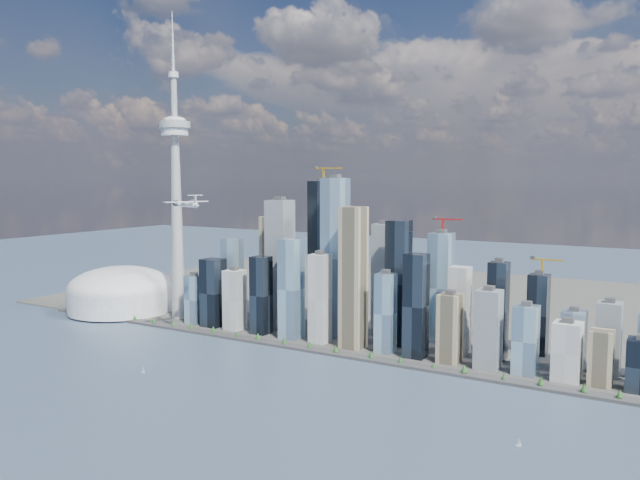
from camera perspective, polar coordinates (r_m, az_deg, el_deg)
The scene contains 10 objects.
ground at distance 776.78m, azimuth -12.19°, elevation -13.99°, with size 4000.00×4000.00×0.00m, color #364960.
seawall at distance 965.86m, azimuth -1.98°, elevation -9.80°, with size 1100.00×22.00×4.00m, color #383838.
land at distance 1357.61m, azimuth 8.27°, elevation -5.33°, with size 1400.00×900.00×3.00m, color #4C4C47.
shoreline_trees at distance 964.07m, azimuth -1.98°, elevation -9.41°, with size 960.53×7.20×8.80m.
skyscraper_cluster at distance 992.24m, azimuth 3.62°, elevation -4.38°, with size 736.00×142.00×277.62m.
needle_tower at distance 1163.55m, azimuth -13.02°, elevation 4.37°, with size 56.00×56.00×550.50m.
dome_stadium at distance 1276.04m, azimuth -17.73°, elevation -4.53°, with size 200.00×200.00×86.00m.
airplane at distance 950.93m, azimuth -12.05°, elevation 3.24°, with size 73.99×66.44×19.03m.
sailboat_west at distance 884.75m, azimuth -15.86°, elevation -11.39°, with size 7.40×3.32×10.24m.
sailboat_east at distance 666.33m, azimuth 17.74°, elevation -17.30°, with size 6.08×2.16×8.41m.
Camera 1 is at (498.40, -536.07, 260.04)m, focal length 35.00 mm.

